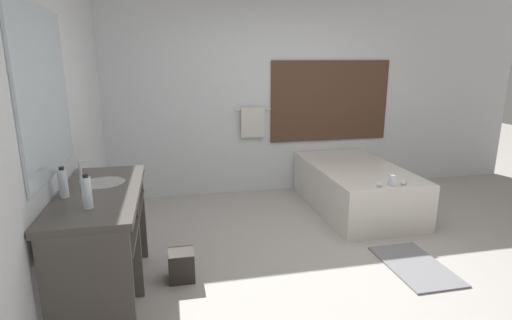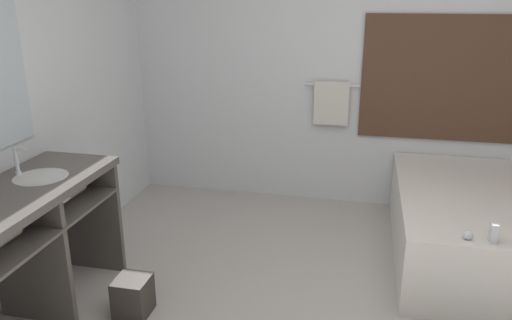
% 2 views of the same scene
% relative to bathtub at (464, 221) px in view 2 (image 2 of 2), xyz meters
% --- Properties ---
extents(wall_back_with_blinds, '(7.40, 0.13, 2.70)m').
position_rel_bathtub_xyz_m(wall_back_with_blinds, '(-0.78, 0.94, 1.05)').
color(wall_back_with_blinds, silver).
rests_on(wall_back_with_blinds, ground_plane).
extents(vanity_counter, '(0.56, 1.34, 0.89)m').
position_rel_bathtub_xyz_m(vanity_counter, '(-2.71, -1.39, 0.35)').
color(vanity_counter, '#4C4742').
rests_on(vanity_counter, ground_plane).
extents(sink_faucet, '(0.09, 0.04, 0.18)m').
position_rel_bathtub_xyz_m(sink_faucet, '(-2.87, -1.22, 0.68)').
color(sink_faucet, silver).
rests_on(sink_faucet, vanity_counter).
extents(bathtub, '(1.00, 1.79, 0.66)m').
position_rel_bathtub_xyz_m(bathtub, '(0.00, 0.00, 0.00)').
color(bathtub, silver).
rests_on(bathtub, ground_plane).
extents(waste_bin, '(0.21, 0.21, 0.25)m').
position_rel_bathtub_xyz_m(waste_bin, '(-2.16, -1.23, -0.17)').
color(waste_bin, '#2D2823').
rests_on(waste_bin, ground_plane).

